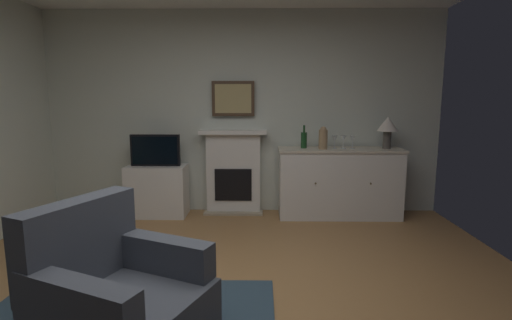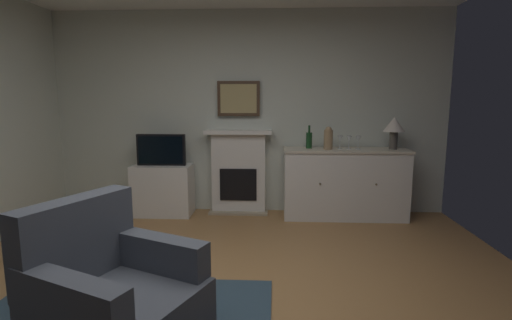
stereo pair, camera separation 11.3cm
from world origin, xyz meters
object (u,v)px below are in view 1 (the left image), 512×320
object	(u,v)px
wine_bottle	(304,140)
vase_decorative	(323,138)
tv_set	(155,150)
table_lamp	(388,126)
sideboard_cabinet	(339,183)
framed_picture	(233,99)
wine_glass_right	(353,139)
tv_cabinet	(157,191)
wine_glass_center	(343,139)
armchair	(117,297)
fireplace_unit	(234,172)
wine_glass_left	(335,139)

from	to	relation	value
wine_bottle	vase_decorative	size ratio (longest dim) A/B	1.03
wine_bottle	tv_set	world-z (taller)	wine_bottle
table_lamp	wine_bottle	size ratio (longest dim) A/B	1.38
sideboard_cabinet	table_lamp	xyz separation A→B (m)	(0.58, 0.00, 0.72)
framed_picture	tv_set	size ratio (longest dim) A/B	0.89
framed_picture	wine_glass_right	size ratio (longest dim) A/B	3.33
tv_cabinet	framed_picture	bearing A→B (deg)	12.01
table_lamp	tv_set	bearing A→B (deg)	-179.84
wine_glass_center	armchair	size ratio (longest dim) A/B	0.16
fireplace_unit	armchair	size ratio (longest dim) A/B	1.05
framed_picture	vase_decorative	xyz separation A→B (m)	(1.13, -0.27, -0.48)
framed_picture	tv_set	bearing A→B (deg)	-166.69
framed_picture	table_lamp	size ratio (longest dim) A/B	1.37
fireplace_unit	framed_picture	xyz separation A→B (m)	(0.00, 0.05, 0.95)
wine_bottle	sideboard_cabinet	bearing A→B (deg)	-4.63
wine_glass_right	table_lamp	bearing A→B (deg)	3.03
sideboard_cabinet	vase_decorative	distance (m)	0.62
sideboard_cabinet	wine_glass_center	size ratio (longest dim) A/B	9.39
wine_bottle	wine_glass_right	size ratio (longest dim) A/B	1.76
framed_picture	tv_set	world-z (taller)	framed_picture
wine_bottle	wine_glass_left	world-z (taller)	wine_bottle
tv_cabinet	vase_decorative	bearing A→B (deg)	-1.77
sideboard_cabinet	framed_picture	bearing A→B (deg)	170.71
table_lamp	wine_glass_left	size ratio (longest dim) A/B	2.42
sideboard_cabinet	wine_glass_center	world-z (taller)	wine_glass_center
table_lamp	sideboard_cabinet	bearing A→B (deg)	-180.00
wine_bottle	wine_glass_right	bearing A→B (deg)	-5.70
framed_picture	sideboard_cabinet	distance (m)	1.74
wine_glass_center	vase_decorative	bearing A→B (deg)	-169.70
wine_glass_right	framed_picture	bearing A→B (deg)	170.73
tv_cabinet	wine_glass_right	bearing A→B (deg)	-0.88
wine_glass_right	armchair	xyz separation A→B (m)	(-1.96, -2.77, -0.62)
fireplace_unit	wine_glass_center	distance (m)	1.48
vase_decorative	tv_cabinet	bearing A→B (deg)	178.23
fireplace_unit	wine_glass_right	xyz separation A→B (m)	(1.50, -0.20, 0.46)
fireplace_unit	wine_bottle	world-z (taller)	wine_bottle
vase_decorative	tv_set	distance (m)	2.11
tv_cabinet	armchair	distance (m)	2.86
tv_set	tv_cabinet	bearing A→B (deg)	90.00
wine_bottle	vase_decorative	bearing A→B (deg)	-20.88
wine_glass_left	framed_picture	bearing A→B (deg)	170.01
framed_picture	wine_bottle	xyz separation A→B (m)	(0.90, -0.19, -0.51)
wine_glass_right	wine_bottle	bearing A→B (deg)	174.30
tv_set	framed_picture	bearing A→B (deg)	13.31
wine_glass_left	armchair	bearing A→B (deg)	-121.90
framed_picture	vase_decorative	bearing A→B (deg)	-13.54
wine_glass_right	vase_decorative	world-z (taller)	vase_decorative
wine_glass_center	wine_glass_right	xyz separation A→B (m)	(0.11, -0.02, 0.00)
fireplace_unit	framed_picture	bearing A→B (deg)	90.00
sideboard_cabinet	tv_cabinet	world-z (taller)	sideboard_cabinet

